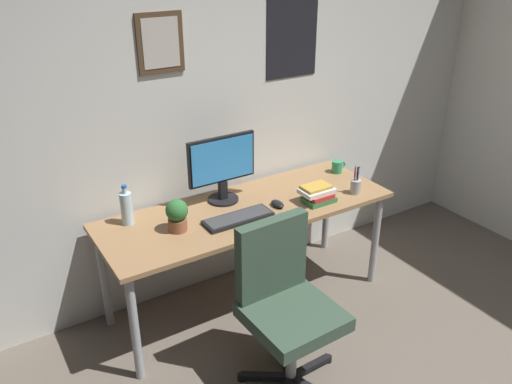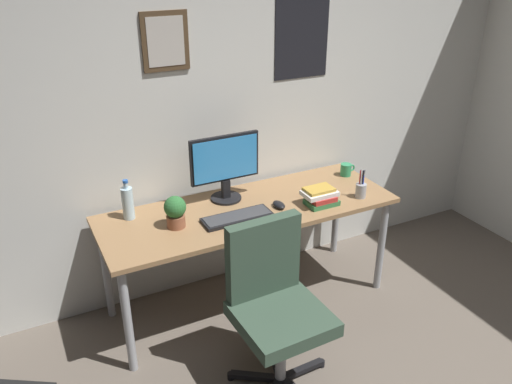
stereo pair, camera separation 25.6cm
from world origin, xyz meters
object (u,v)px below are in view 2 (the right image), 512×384
(coffee_mug_near, at_px, (346,170))
(potted_plant, at_px, (175,211))
(office_chair, at_px, (274,300))
(computer_mouse, at_px, (279,205))
(keyboard, at_px, (237,217))
(monitor, at_px, (225,165))
(water_bottle, at_px, (128,202))
(book_stack_left, at_px, (321,197))
(pen_cup, at_px, (361,190))

(coffee_mug_near, bearing_deg, potted_plant, -173.09)
(office_chair, distance_m, computer_mouse, 0.72)
(keyboard, bearing_deg, coffee_mug_near, 13.94)
(monitor, relative_size, coffee_mug_near, 4.00)
(potted_plant, bearing_deg, monitor, 26.37)
(monitor, bearing_deg, water_bottle, 177.69)
(keyboard, bearing_deg, potted_plant, 167.43)
(office_chair, xyz_separation_m, monitor, (0.10, 0.85, 0.44))
(computer_mouse, relative_size, potted_plant, 0.56)
(monitor, distance_m, book_stack_left, 0.64)
(monitor, relative_size, potted_plant, 2.36)
(coffee_mug_near, height_order, pen_cup, pen_cup)
(computer_mouse, xyz_separation_m, potted_plant, (-0.66, 0.06, 0.09))
(office_chair, distance_m, water_bottle, 1.07)
(monitor, bearing_deg, coffee_mug_near, -2.58)
(computer_mouse, height_order, potted_plant, potted_plant)
(office_chair, bearing_deg, monitor, 83.27)
(water_bottle, xyz_separation_m, book_stack_left, (1.13, -0.37, -0.05))
(computer_mouse, distance_m, potted_plant, 0.67)
(keyboard, bearing_deg, book_stack_left, -6.24)
(office_chair, bearing_deg, computer_mouse, 59.28)
(office_chair, height_order, book_stack_left, office_chair)
(coffee_mug_near, distance_m, potted_plant, 1.34)
(potted_plant, bearing_deg, coffee_mug_near, 6.91)
(monitor, bearing_deg, office_chair, -96.73)
(computer_mouse, height_order, book_stack_left, book_stack_left)
(office_chair, xyz_separation_m, keyboard, (0.05, 0.57, 0.21))
(office_chair, height_order, computer_mouse, office_chair)
(keyboard, distance_m, potted_plant, 0.38)
(computer_mouse, bearing_deg, water_bottle, 161.97)
(keyboard, xyz_separation_m, coffee_mug_near, (0.97, 0.24, 0.03))
(water_bottle, bearing_deg, pen_cup, -15.72)
(keyboard, xyz_separation_m, potted_plant, (-0.36, 0.08, 0.09))
(coffee_mug_near, bearing_deg, monitor, 177.42)
(pen_cup, relative_size, book_stack_left, 0.92)
(monitor, relative_size, book_stack_left, 2.12)
(water_bottle, xyz_separation_m, coffee_mug_near, (1.55, -0.07, -0.06))
(coffee_mug_near, distance_m, pen_cup, 0.36)
(book_stack_left, bearing_deg, keyboard, 173.76)
(potted_plant, relative_size, book_stack_left, 0.90)
(water_bottle, height_order, pen_cup, water_bottle)
(book_stack_left, bearing_deg, office_chair, -140.07)
(monitor, distance_m, pen_cup, 0.90)
(computer_mouse, relative_size, pen_cup, 0.55)
(computer_mouse, distance_m, book_stack_left, 0.27)
(monitor, bearing_deg, pen_cup, -25.24)
(monitor, height_order, coffee_mug_near, monitor)
(coffee_mug_near, relative_size, book_stack_left, 0.53)
(pen_cup, xyz_separation_m, book_stack_left, (-0.29, 0.03, 0.00))
(computer_mouse, xyz_separation_m, water_bottle, (-0.88, 0.29, 0.09))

